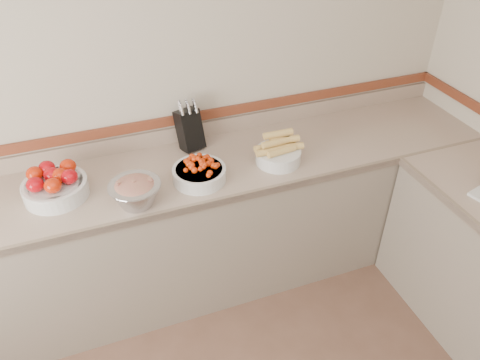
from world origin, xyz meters
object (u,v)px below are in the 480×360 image
object	(u,v)px
tomato_bowl	(55,185)
rhubarb_bowl	(135,192)
cherry_tomato_bowl	(199,172)
corn_bowl	(278,152)
knife_block	(189,129)

from	to	relation	value
tomato_bowl	rhubarb_bowl	bearing A→B (deg)	-29.30
cherry_tomato_bowl	rhubarb_bowl	size ratio (longest dim) A/B	1.10
corn_bowl	rhubarb_bowl	size ratio (longest dim) A/B	1.08
cherry_tomato_bowl	rhubarb_bowl	distance (m)	0.37
cherry_tomato_bowl	corn_bowl	bearing A→B (deg)	1.40
knife_block	tomato_bowl	size ratio (longest dim) A/B	0.95
rhubarb_bowl	cherry_tomato_bowl	bearing A→B (deg)	13.91
knife_block	tomato_bowl	distance (m)	0.81
knife_block	cherry_tomato_bowl	world-z (taller)	knife_block
corn_bowl	cherry_tomato_bowl	bearing A→B (deg)	-178.60
cherry_tomato_bowl	rhubarb_bowl	world-z (taller)	cherry_tomato_bowl
cherry_tomato_bowl	corn_bowl	distance (m)	0.48
knife_block	rhubarb_bowl	bearing A→B (deg)	-133.15
knife_block	tomato_bowl	xyz separation A→B (m)	(-0.78, -0.22, -0.06)
cherry_tomato_bowl	rhubarb_bowl	bearing A→B (deg)	-166.09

